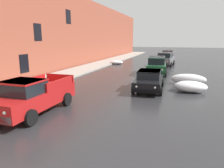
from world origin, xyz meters
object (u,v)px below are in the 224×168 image
Objects in this scene: suv_green_parked_kerbside_mid at (157,65)px; suv_grey_parked_far_down_block at (166,58)px; pickup_truck_red_approaching_near_lane at (32,96)px; sedan_black_parked_kerbside_close at (149,80)px; suv_maroon_queued_behind_truck at (167,56)px.

suv_grey_parked_far_down_block is at bearing 87.58° from suv_green_parked_kerbside_mid.
pickup_truck_red_approaching_near_lane is 22.19m from suv_grey_parked_far_down_block.
suv_grey_parked_far_down_block is at bearing 77.55° from pickup_truck_red_approaching_near_lane.
suv_green_parked_kerbside_mid is (-0.30, 7.27, 0.24)m from sedan_black_parked_kerbside_close.
suv_maroon_queued_behind_truck is at bearing 89.21° from suv_green_parked_kerbside_mid.
suv_grey_parked_far_down_block reaches higher than sedan_black_parked_kerbside_close.
suv_grey_parked_far_down_block is 0.98× the size of suv_maroon_queued_behind_truck.
suv_maroon_queued_behind_truck reaches higher than pickup_truck_red_approaching_near_lane.
pickup_truck_red_approaching_near_lane is 1.09× the size of suv_maroon_queued_behind_truck.
suv_green_parked_kerbside_mid is 7.80m from suv_grey_parked_far_down_block.
suv_grey_parked_far_down_block reaches higher than pickup_truck_red_approaching_near_lane.
pickup_truck_red_approaching_near_lane is at bearing -99.67° from suv_maroon_queued_behind_truck.
sedan_black_parked_kerbside_close is 7.28m from suv_green_parked_kerbside_mid.
suv_maroon_queued_behind_truck is (0.18, 13.35, -0.00)m from suv_green_parked_kerbside_mid.
suv_green_parked_kerbside_mid is at bearing 72.20° from pickup_truck_red_approaching_near_lane.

